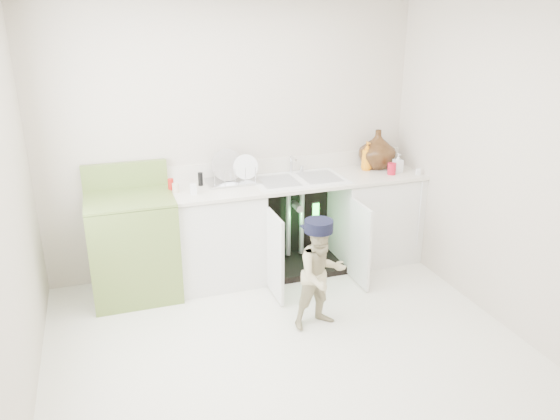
# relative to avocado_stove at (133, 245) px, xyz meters

# --- Properties ---
(ground) EXTENTS (3.50, 3.50, 0.00)m
(ground) POSITION_rel_avocado_stove_xyz_m (0.99, -1.18, -0.47)
(ground) COLOR silver
(ground) RESTS_ON ground
(room_shell) EXTENTS (6.00, 5.50, 1.26)m
(room_shell) POSITION_rel_avocado_stove_xyz_m (0.99, -1.18, 0.78)
(room_shell) COLOR beige
(room_shell) RESTS_ON ground
(counter_run) EXTENTS (2.44, 1.02, 1.28)m
(counter_run) POSITION_rel_avocado_stove_xyz_m (1.58, 0.03, 0.02)
(counter_run) COLOR silver
(counter_run) RESTS_ON ground
(avocado_stove) EXTENTS (0.73, 0.65, 1.13)m
(avocado_stove) POSITION_rel_avocado_stove_xyz_m (0.00, 0.00, 0.00)
(avocado_stove) COLOR olive
(avocado_stove) RESTS_ON ground
(repair_worker) EXTENTS (0.50, 0.89, 0.90)m
(repair_worker) POSITION_rel_avocado_stove_xyz_m (1.34, -1.01, -0.01)
(repair_worker) COLOR tan
(repair_worker) RESTS_ON ground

